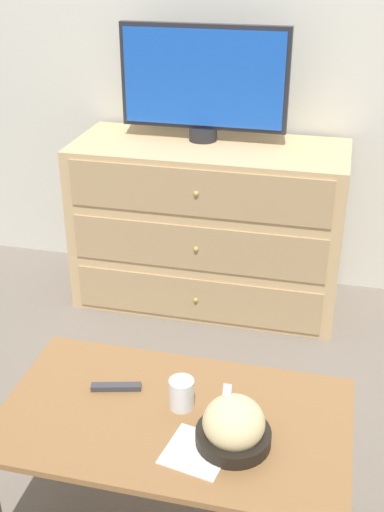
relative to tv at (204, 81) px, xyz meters
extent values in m
plane|color=#70665B|center=(0.15, 0.22, -1.11)|extent=(12.00, 12.00, 0.00)
cube|color=silver|center=(0.15, 0.25, 0.19)|extent=(12.00, 0.05, 2.60)
cube|color=tan|center=(0.05, -0.07, -0.70)|extent=(1.31, 0.53, 0.83)
cube|color=tan|center=(0.05, -0.34, -0.97)|extent=(1.20, 0.01, 0.22)
sphere|color=tan|center=(0.05, -0.35, -0.97)|extent=(0.02, 0.02, 0.02)
cube|color=tan|center=(0.05, -0.34, -0.70)|extent=(1.20, 0.01, 0.22)
sphere|color=tan|center=(0.05, -0.35, -0.70)|extent=(0.02, 0.02, 0.02)
cube|color=tan|center=(0.05, -0.34, -0.42)|extent=(1.20, 0.01, 0.22)
sphere|color=tan|center=(0.05, -0.35, -0.42)|extent=(0.02, 0.02, 0.02)
cylinder|color=#232328|center=(0.00, 0.00, -0.25)|extent=(0.14, 0.14, 0.06)
cube|color=#232328|center=(0.00, 0.00, 0.01)|extent=(0.79, 0.04, 0.48)
cube|color=blue|center=(0.00, -0.02, 0.01)|extent=(0.75, 0.01, 0.44)
cube|color=olive|center=(0.26, -1.54, -0.65)|extent=(1.03, 0.59, 0.02)
cylinder|color=brown|center=(-0.22, -1.28, -0.89)|extent=(0.04, 0.04, 0.45)
cylinder|color=brown|center=(0.74, -1.28, -0.89)|extent=(0.04, 0.04, 0.45)
cylinder|color=black|center=(0.45, -1.61, -0.62)|extent=(0.21, 0.21, 0.04)
ellipsoid|color=beige|center=(0.45, -1.61, -0.57)|extent=(0.17, 0.17, 0.15)
cube|color=silver|center=(0.42, -1.60, -0.55)|extent=(0.01, 0.06, 0.14)
cube|color=silver|center=(0.42, -1.58, -0.48)|extent=(0.02, 0.02, 0.03)
cylinder|color=beige|center=(0.27, -1.49, -0.61)|extent=(0.07, 0.07, 0.06)
cylinder|color=white|center=(0.27, -1.49, -0.59)|extent=(0.08, 0.08, 0.10)
cube|color=silver|center=(0.36, -1.66, -0.64)|extent=(0.20, 0.20, 0.00)
cube|color=#38383D|center=(0.05, -1.46, -0.63)|extent=(0.16, 0.06, 0.02)
camera|label=1|loc=(0.65, -2.94, 0.64)|focal=45.00mm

